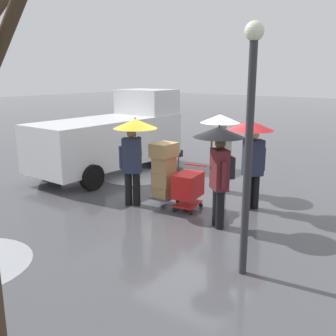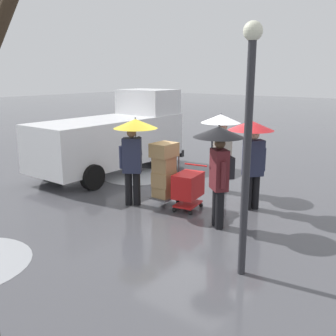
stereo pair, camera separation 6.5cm
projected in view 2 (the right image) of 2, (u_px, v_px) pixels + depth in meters
ground_plane at (198, 202)px, 9.75m from camera, size 90.00×90.00×0.00m
slush_patch_near_cluster at (104, 164)px, 13.78m from camera, size 1.32×1.32×0.01m
slush_patch_under_van at (137, 176)px, 12.18m from camera, size 2.09×2.09×0.01m
cargo_van_parked_right at (115, 136)px, 12.52m from camera, size 2.20×5.34×2.60m
shopping_cart_vendor at (188, 186)px, 9.08m from camera, size 0.68×0.90×1.02m
hand_dolly_boxes at (164, 170)px, 9.29m from camera, size 0.54×0.72×1.55m
pedestrian_pink_side at (252, 143)px, 8.87m from camera, size 1.04×1.04×2.15m
pedestrian_black_side at (221, 135)px, 10.22m from camera, size 1.04×1.04×2.15m
pedestrian_white_side at (219, 153)px, 7.86m from camera, size 1.04×1.04×2.15m
pedestrian_far_side at (134, 141)px, 9.17m from camera, size 1.04×1.04×2.15m
street_lamp at (248, 127)px, 5.71m from camera, size 0.28×0.28×3.86m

